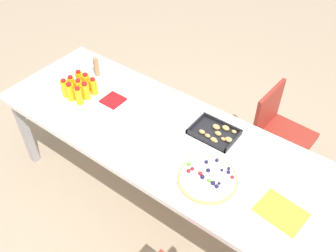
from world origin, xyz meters
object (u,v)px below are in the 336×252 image
at_px(plate_stack, 157,129).
at_px(cardboard_tube, 96,67).
at_px(juice_bottle_3, 72,84).
at_px(juice_bottle_8, 94,86).
at_px(juice_bottle_5, 86,91).
at_px(party_table, 162,139).
at_px(fruit_pizza, 207,178).
at_px(paper_folder, 281,212).
at_px(napkin_stack, 113,100).
at_px(chair_far_right, 278,129).
at_px(juice_bottle_2, 79,96).
at_px(juice_bottle_0, 65,88).
at_px(juice_bottle_1, 70,92).
at_px(juice_bottle_4, 79,88).
at_px(juice_bottle_7, 87,82).
at_px(snack_tray, 215,133).
at_px(juice_bottle_6, 80,79).

relative_size(plate_stack, cardboard_tube, 1.24).
xyz_separation_m(juice_bottle_3, juice_bottle_8, (0.15, 0.08, 0.00)).
xyz_separation_m(juice_bottle_3, juice_bottle_5, (0.15, 0.00, -0.00)).
relative_size(party_table, cardboard_tube, 16.06).
relative_size(fruit_pizza, paper_folder, 1.39).
bearing_deg(napkin_stack, plate_stack, -6.97).
bearing_deg(juice_bottle_3, chair_far_right, 30.74).
xyz_separation_m(chair_far_right, juice_bottle_2, (-1.23, -0.89, 0.32)).
relative_size(juice_bottle_0, juice_bottle_2, 1.02).
relative_size(juice_bottle_1, paper_folder, 0.56).
distance_m(juice_bottle_5, fruit_pizza, 1.15).
bearing_deg(juice_bottle_4, juice_bottle_0, -136.51).
xyz_separation_m(juice_bottle_3, juice_bottle_7, (0.08, 0.08, 0.01)).
distance_m(juice_bottle_1, napkin_stack, 0.32).
bearing_deg(juice_bottle_8, juice_bottle_0, -135.18).
bearing_deg(juice_bottle_8, party_table, -2.79).
bearing_deg(cardboard_tube, juice_bottle_2, -65.31).
height_order(chair_far_right, napkin_stack, chair_far_right).
bearing_deg(juice_bottle_1, juice_bottle_0, 174.43).
bearing_deg(plate_stack, chair_far_right, 52.81).
xyz_separation_m(party_table, napkin_stack, (-0.50, 0.05, 0.07)).
relative_size(juice_bottle_7, napkin_stack, 0.99).
xyz_separation_m(juice_bottle_2, juice_bottle_8, (0.00, 0.15, -0.00)).
relative_size(party_table, juice_bottle_0, 16.95).
xyz_separation_m(chair_far_right, juice_bottle_5, (-1.23, -0.82, 0.31)).
bearing_deg(juice_bottle_0, party_table, 7.99).
bearing_deg(party_table, juice_bottle_8, 177.21).
xyz_separation_m(juice_bottle_0, juice_bottle_3, (-0.00, 0.07, -0.01)).
height_order(juice_bottle_2, snack_tray, juice_bottle_2).
xyz_separation_m(juice_bottle_3, juice_bottle_6, (-0.00, 0.08, 0.00)).
bearing_deg(chair_far_right, juice_bottle_1, -52.35).
height_order(chair_far_right, juice_bottle_5, juice_bottle_5).
bearing_deg(party_table, juice_bottle_6, 177.53).
bearing_deg(napkin_stack, snack_tray, 10.75).
height_order(chair_far_right, juice_bottle_1, juice_bottle_1).
bearing_deg(juice_bottle_1, snack_tray, 16.93).
bearing_deg(paper_folder, juice_bottle_7, 175.17).
relative_size(juice_bottle_6, juice_bottle_8, 1.00).
relative_size(juice_bottle_6, juice_bottle_7, 0.94).
relative_size(juice_bottle_1, juice_bottle_2, 1.01).
distance_m(chair_far_right, plate_stack, 1.01).
relative_size(party_table, juice_bottle_1, 17.19).
xyz_separation_m(party_table, paper_folder, (0.91, -0.11, 0.06)).
relative_size(juice_bottle_8, plate_stack, 0.72).
xyz_separation_m(juice_bottle_0, juice_bottle_1, (0.06, -0.01, -0.00)).
distance_m(party_table, juice_bottle_2, 0.70).
bearing_deg(juice_bottle_7, juice_bottle_0, -116.77).
height_order(party_table, juice_bottle_7, juice_bottle_7).
height_order(party_table, juice_bottle_6, juice_bottle_6).
xyz_separation_m(party_table, cardboard_tube, (-0.83, 0.22, 0.14)).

